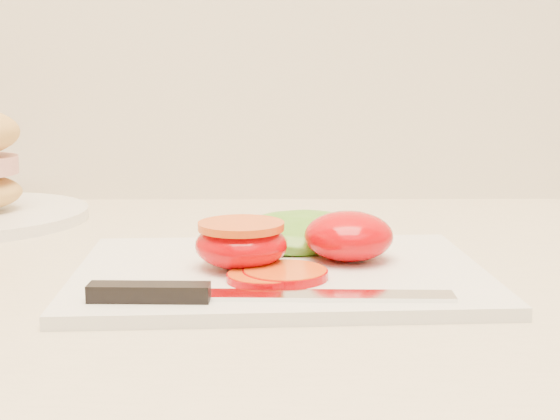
{
  "coord_description": "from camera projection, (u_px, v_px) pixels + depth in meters",
  "views": [
    {
      "loc": [
        -0.36,
        1.01,
        1.1
      ],
      "look_at": [
        -0.35,
        1.62,
        0.99
      ],
      "focal_mm": 50.0,
      "sensor_mm": 36.0,
      "label": 1
    }
  ],
  "objects": [
    {
      "name": "lettuce_leaf_0",
      "position": [
        306.0,
        233.0,
        0.69
      ],
      "size": [
        0.14,
        0.13,
        0.03
      ],
      "primitive_type": "ellipsoid",
      "rotation": [
        0.0,
        0.0,
        0.43
      ],
      "color": "#5C9C29",
      "rests_on": "cutting_board"
    },
    {
      "name": "cutting_board",
      "position": [
        280.0,
        274.0,
        0.62
      ],
      "size": [
        0.33,
        0.25,
        0.01
      ],
      "primitive_type": "cube",
      "rotation": [
        0.0,
        0.0,
        0.05
      ],
      "color": "white",
      "rests_on": "counter"
    },
    {
      "name": "tomato_slice_0",
      "position": [
        285.0,
        274.0,
        0.59
      ],
      "size": [
        0.06,
        0.06,
        0.01
      ],
      "primitive_type": "cylinder",
      "color": "#DB5E1A",
      "rests_on": "cutting_board"
    },
    {
      "name": "tomato_half_dome",
      "position": [
        349.0,
        236.0,
        0.64
      ],
      "size": [
        0.07,
        0.07,
        0.04
      ],
      "primitive_type": "ellipsoid",
      "color": "#C50000",
      "rests_on": "cutting_board"
    },
    {
      "name": "knife",
      "position": [
        221.0,
        294.0,
        0.54
      ],
      "size": [
        0.25,
        0.03,
        0.01
      ],
      "rotation": [
        0.0,
        0.0,
        -0.03
      ],
      "color": "silver",
      "rests_on": "cutting_board"
    },
    {
      "name": "tomato_half_cut",
      "position": [
        241.0,
        243.0,
        0.62
      ],
      "size": [
        0.07,
        0.07,
        0.04
      ],
      "color": "#C50000",
      "rests_on": "cutting_board"
    },
    {
      "name": "tomato_slice_1",
      "position": [
        265.0,
        277.0,
        0.58
      ],
      "size": [
        0.06,
        0.06,
        0.01
      ],
      "primitive_type": "cylinder",
      "color": "#DB5E1A",
      "rests_on": "cutting_board"
    }
  ]
}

